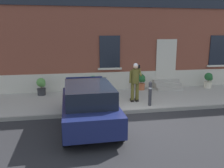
{
  "coord_description": "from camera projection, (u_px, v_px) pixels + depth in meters",
  "views": [
    {
      "loc": [
        -2.09,
        -7.78,
        3.18
      ],
      "look_at": [
        -0.38,
        1.6,
        1.1
      ],
      "focal_mm": 37.56,
      "sensor_mm": 36.0,
      "label": 1
    }
  ],
  "objects": [
    {
      "name": "person_on_phone",
      "position": [
        135.0,
        80.0,
        10.35
      ],
      "size": [
        0.51,
        0.47,
        1.75
      ],
      "rotation": [
        0.0,
        0.0,
        0.2
      ],
      "color": "#514C1E",
      "rests_on": "sidewalk"
    },
    {
      "name": "curb_edge",
      "position": [
        124.0,
        112.0,
        9.41
      ],
      "size": [
        24.0,
        0.12,
        0.15
      ],
      "primitive_type": "cube",
      "color": "gray",
      "rests_on": "ground"
    },
    {
      "name": "planter_charcoal",
      "position": [
        41.0,
        86.0,
        11.61
      ],
      "size": [
        0.44,
        0.44,
        0.86
      ],
      "color": "#2D2D30",
      "rests_on": "sidewalk"
    },
    {
      "name": "ground_plane",
      "position": [
        130.0,
        122.0,
        8.52
      ],
      "size": [
        80.0,
        80.0,
        0.0
      ],
      "primitive_type": "plane",
      "color": "#232326"
    },
    {
      "name": "building_facade",
      "position": [
        107.0,
        23.0,
        12.82
      ],
      "size": [
        24.0,
        1.52,
        7.5
      ],
      "color": "brown",
      "rests_on": "ground"
    },
    {
      "name": "hatchback_car_navy",
      "position": [
        89.0,
        104.0,
        8.04
      ],
      "size": [
        1.83,
        4.09,
        1.5
      ],
      "color": "#161E4C",
      "rests_on": "ground"
    },
    {
      "name": "planter_cream",
      "position": [
        208.0,
        80.0,
        13.15
      ],
      "size": [
        0.44,
        0.44,
        0.86
      ],
      "color": "beige",
      "rests_on": "sidewalk"
    },
    {
      "name": "planter_olive",
      "position": [
        93.0,
        83.0,
        12.23
      ],
      "size": [
        0.44,
        0.44,
        0.86
      ],
      "color": "#606B38",
      "rests_on": "sidewalk"
    },
    {
      "name": "sidewalk",
      "position": [
        115.0,
        99.0,
        11.2
      ],
      "size": [
        24.0,
        3.6,
        0.15
      ],
      "primitive_type": "cube",
      "color": "#99968E",
      "rests_on": "ground"
    },
    {
      "name": "bollard_near_person",
      "position": [
        150.0,
        93.0,
        9.88
      ],
      "size": [
        0.15,
        0.15,
        1.04
      ],
      "color": "#333338",
      "rests_on": "sidewalk"
    },
    {
      "name": "entrance_stoop",
      "position": [
        167.0,
        85.0,
        13.08
      ],
      "size": [
        1.49,
        0.96,
        0.48
      ],
      "color": "#9E998E",
      "rests_on": "sidewalk"
    },
    {
      "name": "planter_terracotta",
      "position": [
        141.0,
        81.0,
        12.72
      ],
      "size": [
        0.44,
        0.44,
        0.86
      ],
      "color": "#B25B38",
      "rests_on": "sidewalk"
    },
    {
      "name": "bollard_far_left",
      "position": [
        75.0,
        96.0,
        9.33
      ],
      "size": [
        0.15,
        0.15,
        1.04
      ],
      "color": "#333338",
      "rests_on": "sidewalk"
    }
  ]
}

